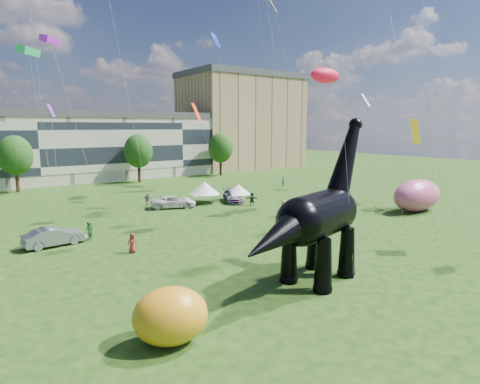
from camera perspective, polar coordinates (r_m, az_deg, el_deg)
ground at (r=28.70m, az=11.38°, el=-11.83°), size 220.00×220.00×0.00m
terrace_row at (r=81.09m, az=-27.27°, el=5.28°), size 78.00×11.00×12.00m
apartment_block at (r=102.36m, az=0.19°, el=9.73°), size 28.00×18.00×22.00m
tree_mid_left at (r=71.65m, az=-29.38°, el=4.95°), size 5.20×5.20×9.44m
tree_mid_right at (r=76.44m, az=-14.27°, el=6.06°), size 5.20×5.20×9.44m
tree_far_right at (r=84.65m, az=-2.79°, el=6.62°), size 5.20×5.20×9.44m
dinosaur_sculpture at (r=26.68m, az=10.65°, el=-3.84°), size 13.79×5.64×11.30m
car_grey at (r=38.49m, az=-24.95°, el=-5.77°), size 5.18×2.30×1.65m
car_white at (r=51.75m, az=-9.45°, el=-1.36°), size 6.24×4.56×1.58m
car_dark at (r=55.03m, az=-1.03°, el=-0.59°), size 4.34×5.94×1.60m
gazebo_near at (r=54.33m, az=-5.06°, el=0.57°), size 5.32×5.32×2.89m
gazebo_far at (r=55.21m, az=-0.32°, el=0.41°), size 3.92×3.92×2.44m
inflatable_pink at (r=53.38m, az=23.87°, el=-0.44°), size 7.83×3.93×3.91m
inflatable_yellow at (r=20.15m, az=-9.85°, el=-16.97°), size 4.29×3.76×2.77m
visitors at (r=42.26m, az=-8.35°, el=-3.62°), size 58.28×29.79×1.89m
kites at (r=50.25m, az=2.37°, el=22.21°), size 65.22×54.11×28.22m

